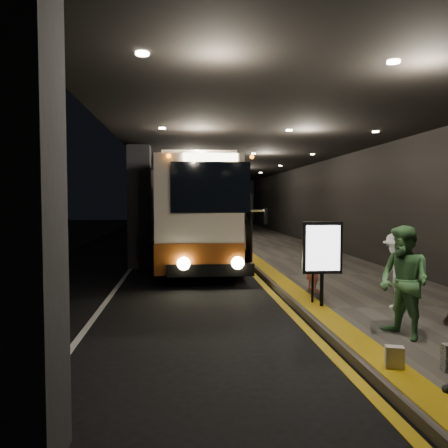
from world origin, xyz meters
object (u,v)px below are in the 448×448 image
coach_main (201,217)px  coach_second (198,211)px  passenger_boarding (314,260)px  passenger_waiting_white (397,271)px  passenger_waiting_green (404,282)px  info_sign (322,249)px  bag_plain (394,357)px  stanchion_post (313,279)px

coach_main → coach_second: coach_second is taller
passenger_boarding → passenger_waiting_white: bearing=-166.7°
coach_main → passenger_waiting_white: size_ratio=7.46×
passenger_waiting_green → info_sign: 2.34m
coach_second → passenger_waiting_white: size_ratio=7.40×
passenger_boarding → bag_plain: (-0.42, -5.04, -0.65)m
info_sign → stanchion_post: info_sign is taller
coach_second → passenger_boarding: coach_second is taller
bag_plain → coach_second: bearing=94.5°
coach_main → stanchion_post: 8.55m
passenger_boarding → stanchion_post: (-0.40, -1.23, -0.27)m
stanchion_post → info_sign: bearing=-74.4°
bag_plain → coach_main: bearing=99.8°
passenger_waiting_green → coach_main: bearing=176.2°
passenger_waiting_green → passenger_waiting_white: 2.03m
bag_plain → info_sign: bearing=88.0°
passenger_waiting_white → info_sign: size_ratio=0.88×
passenger_boarding → passenger_waiting_green: (0.36, -3.80, 0.13)m
passenger_waiting_green → passenger_waiting_white: size_ratio=1.16×
coach_main → passenger_waiting_green: coach_main is taller
passenger_boarding → bag_plain: bearing=157.1°
passenger_boarding → passenger_waiting_green: bearing=167.4°
passenger_boarding → info_sign: 1.66m
coach_second → passenger_waiting_green: coach_second is taller
bag_plain → stanchion_post: 3.83m
coach_second → stanchion_post: size_ratio=11.27×
passenger_boarding → passenger_waiting_white: passenger_waiting_white is taller
coach_second → bag_plain: bearing=-86.0°
passenger_boarding → passenger_waiting_white: size_ratio=0.99×
coach_main → stanchion_post: coach_main is taller
passenger_waiting_green → passenger_waiting_white: passenger_waiting_green is taller
passenger_waiting_green → bag_plain: (-0.78, -1.24, -0.78)m
passenger_waiting_white → stanchion_post: bearing=-114.0°
stanchion_post → coach_main: bearing=104.4°
passenger_waiting_white → bag_plain: (-1.61, -3.09, -0.65)m
passenger_boarding → passenger_waiting_green: 3.81m
coach_second → stanchion_post: (1.81, -19.07, -1.11)m
coach_main → bag_plain: size_ratio=40.20×
passenger_waiting_white → passenger_boarding: bearing=-148.3°
passenger_waiting_white → info_sign: info_sign is taller
passenger_boarding → coach_second: bearing=-11.0°
coach_main → passenger_boarding: bearing=-67.3°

